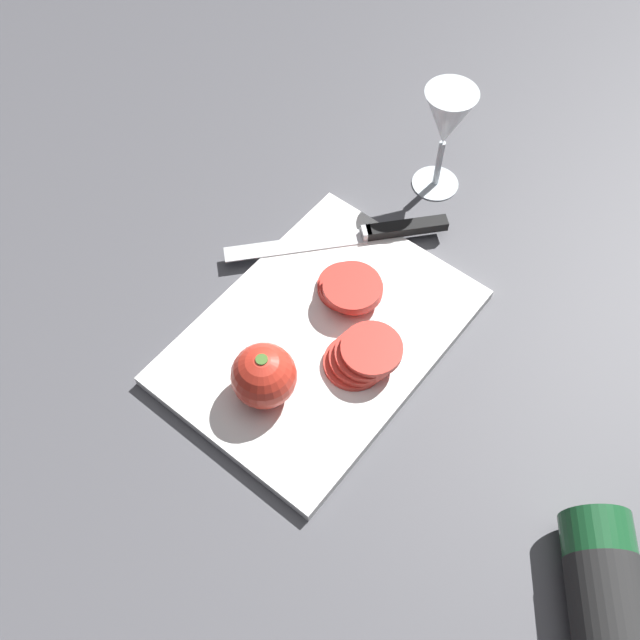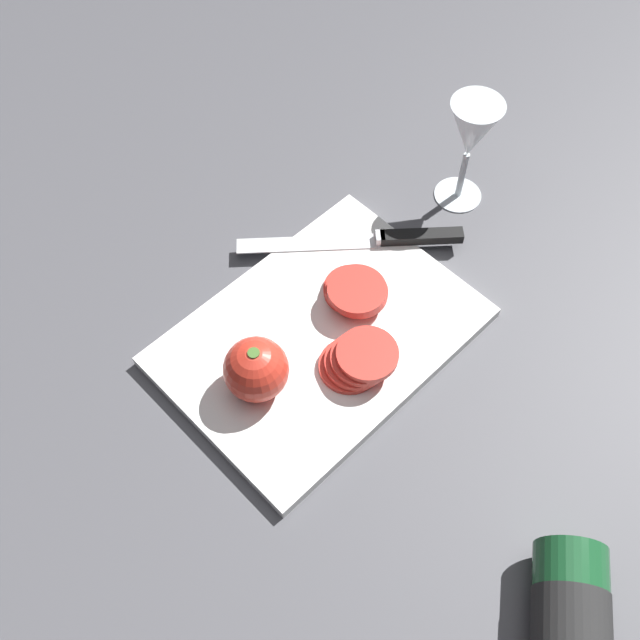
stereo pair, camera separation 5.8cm
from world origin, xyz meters
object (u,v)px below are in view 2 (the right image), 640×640
Objects in this scene: knife at (393,238)px; tomato_slice_stack_near at (355,290)px; wine_glass at (472,134)px; tomato_slice_stack_far at (358,360)px; whole_tomato at (256,369)px.

tomato_slice_stack_near is at bearing 57.34° from knife.
wine_glass is at bearing -138.99° from knife.
tomato_slice_stack_near is 1.02× the size of tomato_slice_stack_far.
knife is 2.61× the size of tomato_slice_stack_near.
knife is at bearing 179.51° from wine_glass.
whole_tomato is 0.17m from tomato_slice_stack_near.
tomato_slice_stack_far is at bearing -33.16° from whole_tomato.
whole_tomato is 0.12m from tomato_slice_stack_far.
tomato_slice_stack_near is at bearing -173.40° from wine_glass.
whole_tomato is (-0.41, -0.03, -0.06)m from wine_glass.
whole_tomato is 0.28m from knife.
tomato_slice_stack_far is at bearing 72.10° from knife.
tomato_slice_stack_near is (-0.24, -0.03, -0.08)m from wine_glass.
wine_glass reaches higher than tomato_slice_stack_near.
knife is (0.27, 0.03, -0.03)m from whole_tomato.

